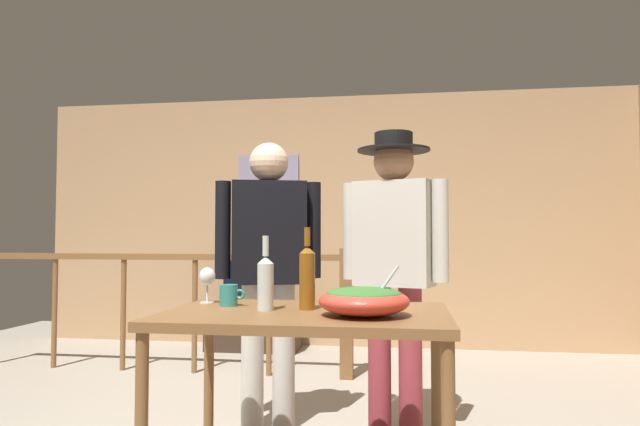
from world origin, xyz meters
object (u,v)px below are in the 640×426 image
at_px(stair_railing, 216,294).
at_px(tv_console, 254,328).
at_px(framed_picture, 269,187).
at_px(person_standing_right, 394,252).
at_px(mug_teal, 229,295).
at_px(wine_bottle_amber, 307,276).
at_px(flat_screen_tv, 253,278).
at_px(wine_bottle_clear, 265,281).
at_px(wine_glass, 207,278).
at_px(salad_bowl, 364,300).
at_px(person_standing_left, 268,257).
at_px(serving_table, 306,330).

bearing_deg(stair_railing, tv_console, 87.36).
height_order(framed_picture, person_standing_right, framed_picture).
height_order(stair_railing, mug_teal, stair_railing).
relative_size(framed_picture, stair_railing, 0.21).
relative_size(stair_railing, wine_bottle_amber, 8.88).
relative_size(flat_screen_tv, wine_bottle_clear, 1.82).
bearing_deg(wine_glass, tv_console, 100.71).
relative_size(salad_bowl, person_standing_right, 0.22).
xyz_separation_m(wine_bottle_clear, person_standing_right, (0.54, 0.80, 0.11)).
height_order(flat_screen_tv, person_standing_left, person_standing_left).
distance_m(salad_bowl, wine_bottle_amber, 0.32).
relative_size(wine_bottle_clear, wine_bottle_amber, 0.90).
relative_size(salad_bowl, mug_teal, 3.09).
relative_size(salad_bowl, wine_glass, 2.15).
distance_m(flat_screen_tv, person_standing_left, 2.31).
bearing_deg(flat_screen_tv, wine_glass, -79.17).
bearing_deg(tv_console, mug_teal, -76.97).
height_order(serving_table, wine_bottle_amber, wine_bottle_amber).
xyz_separation_m(stair_railing, mug_teal, (0.71, -1.90, 0.19)).
bearing_deg(salad_bowl, mug_teal, 160.03).
height_order(wine_glass, wine_bottle_clear, wine_bottle_clear).
xyz_separation_m(stair_railing, flat_screen_tv, (0.05, 0.96, 0.06)).
xyz_separation_m(framed_picture, wine_bottle_clear, (0.80, -3.31, -0.72)).
bearing_deg(wine_bottle_clear, salad_bowl, -13.45).
bearing_deg(wine_glass, salad_bowl, -22.66).
bearing_deg(salad_bowl, serving_table, 156.29).
relative_size(wine_glass, mug_teal, 1.44).
distance_m(flat_screen_tv, salad_bowl, 3.36).
bearing_deg(tv_console, framed_picture, 75.94).
bearing_deg(stair_railing, framed_picture, 84.72).
bearing_deg(mug_teal, wine_bottle_clear, -32.10).
distance_m(flat_screen_tv, wine_bottle_clear, 3.12).
height_order(wine_bottle_amber, person_standing_right, person_standing_right).
relative_size(framed_picture, wine_bottle_amber, 1.85).
relative_size(salad_bowl, person_standing_left, 0.22).
distance_m(tv_console, wine_bottle_clear, 3.22).
bearing_deg(person_standing_right, salad_bowl, 100.20).
height_order(tv_console, wine_glass, wine_glass).
bearing_deg(tv_console, person_standing_right, -57.42).
xyz_separation_m(stair_railing, person_standing_left, (0.74, -1.23, 0.34)).
xyz_separation_m(flat_screen_tv, wine_bottle_amber, (1.05, -2.93, 0.23)).
bearing_deg(stair_railing, serving_table, -61.46).
height_order(wine_glass, mug_teal, wine_glass).
xyz_separation_m(salad_bowl, wine_bottle_clear, (-0.44, 0.10, 0.06)).
distance_m(stair_railing, wine_glass, 1.91).
xyz_separation_m(salad_bowl, wine_glass, (-0.78, 0.33, 0.06)).
height_order(person_standing_left, person_standing_right, person_standing_right).
xyz_separation_m(stair_railing, wine_bottle_clear, (0.92, -2.03, 0.27)).
bearing_deg(wine_bottle_amber, flat_screen_tv, 109.68).
relative_size(wine_bottle_clear, person_standing_right, 0.19).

